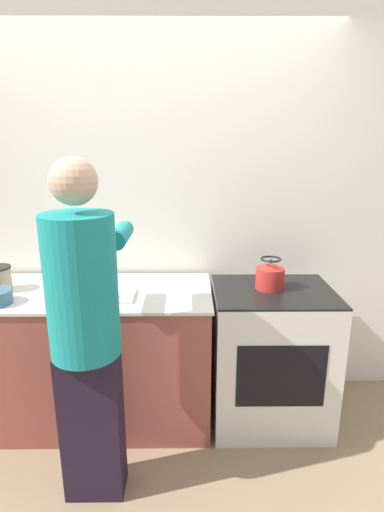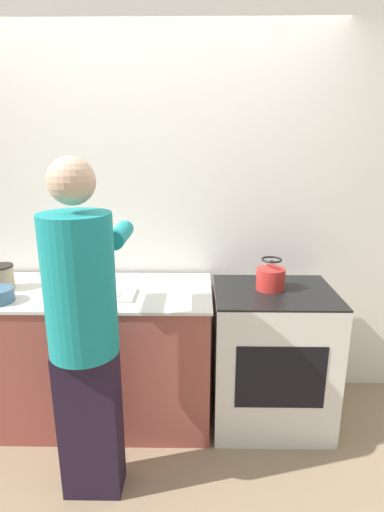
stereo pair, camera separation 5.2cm
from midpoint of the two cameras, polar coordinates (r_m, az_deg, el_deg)
ground_plane at (r=2.68m, az=-6.62°, el=-25.57°), size 12.00×12.00×0.00m
wall_back at (r=2.77m, az=-5.58°, el=6.06°), size 8.00×0.05×2.60m
counter at (r=2.76m, az=-14.16°, el=-13.37°), size 1.60×0.68×0.89m
oven at (r=2.69m, az=11.78°, el=-13.88°), size 0.73×0.60×0.90m
person at (r=1.98m, az=-14.46°, el=-9.59°), size 0.37×0.61×1.72m
cutting_board at (r=2.44m, az=-11.64°, el=-5.44°), size 0.35×0.23×0.02m
knife at (r=2.41m, az=-11.92°, el=-5.42°), size 0.19×0.06×0.01m
kettle at (r=2.49m, az=11.77°, el=-2.88°), size 0.18×0.18×0.20m
canister_jar at (r=2.74m, az=-25.14°, el=-2.75°), size 0.16×0.16×0.15m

